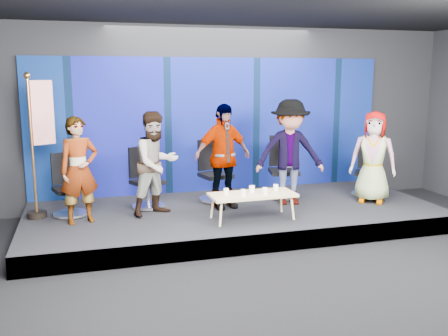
{
  "coord_description": "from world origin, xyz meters",
  "views": [
    {
      "loc": [
        -2.51,
        -5.49,
        2.58
      ],
      "look_at": [
        -0.22,
        2.4,
        1.03
      ],
      "focal_mm": 40.0,
      "sensor_mm": 36.0,
      "label": 1
    }
  ],
  "objects_px": {
    "panelist_a": "(79,170)",
    "coffee_table": "(252,196)",
    "chair_d": "(283,177)",
    "panelist_d": "(290,152)",
    "chair_e": "(367,178)",
    "mug_e": "(276,187)",
    "panelist_b": "(156,164)",
    "panelist_e": "(373,157)",
    "mug_a": "(226,191)",
    "flag_stand": "(39,142)",
    "mug_c": "(252,189)",
    "chair_b": "(146,188)",
    "mug_d": "(265,191)",
    "mug_b": "(243,193)",
    "panelist_c": "(223,156)",
    "chair_a": "(69,195)",
    "chair_c": "(214,181)"
  },
  "relations": [
    {
      "from": "panelist_a",
      "to": "coffee_table",
      "type": "height_order",
      "value": "panelist_a"
    },
    {
      "from": "chair_d",
      "to": "panelist_d",
      "type": "bearing_deg",
      "value": -88.93
    },
    {
      "from": "chair_e",
      "to": "mug_e",
      "type": "height_order",
      "value": "chair_e"
    },
    {
      "from": "panelist_b",
      "to": "mug_e",
      "type": "relative_size",
      "value": 17.88
    },
    {
      "from": "coffee_table",
      "to": "panelist_e",
      "type": "bearing_deg",
      "value": 10.48
    },
    {
      "from": "mug_a",
      "to": "flag_stand",
      "type": "bearing_deg",
      "value": 159.76
    },
    {
      "from": "mug_c",
      "to": "chair_b",
      "type": "bearing_deg",
      "value": 143.87
    },
    {
      "from": "panelist_b",
      "to": "chair_d",
      "type": "xyz_separation_m",
      "value": [
        2.46,
        0.52,
        -0.47
      ]
    },
    {
      "from": "chair_e",
      "to": "panelist_e",
      "type": "height_order",
      "value": "panelist_e"
    },
    {
      "from": "mug_d",
      "to": "mug_c",
      "type": "bearing_deg",
      "value": 135.6
    },
    {
      "from": "mug_d",
      "to": "flag_stand",
      "type": "height_order",
      "value": "flag_stand"
    },
    {
      "from": "panelist_a",
      "to": "flag_stand",
      "type": "distance_m",
      "value": 0.88
    },
    {
      "from": "coffee_table",
      "to": "mug_a",
      "type": "xyz_separation_m",
      "value": [
        -0.42,
        0.06,
        0.08
      ]
    },
    {
      "from": "panelist_b",
      "to": "panelist_e",
      "type": "distance_m",
      "value": 3.87
    },
    {
      "from": "panelist_a",
      "to": "mug_b",
      "type": "height_order",
      "value": "panelist_a"
    },
    {
      "from": "chair_b",
      "to": "panelist_b",
      "type": "xyz_separation_m",
      "value": [
        0.11,
        -0.49,
        0.5
      ]
    },
    {
      "from": "mug_c",
      "to": "panelist_c",
      "type": "bearing_deg",
      "value": 110.0
    },
    {
      "from": "chair_a",
      "to": "panelist_b",
      "type": "bearing_deg",
      "value": -30.29
    },
    {
      "from": "panelist_d",
      "to": "mug_d",
      "type": "height_order",
      "value": "panelist_d"
    },
    {
      "from": "panelist_e",
      "to": "panelist_a",
      "type": "bearing_deg",
      "value": -144.89
    },
    {
      "from": "chair_a",
      "to": "coffee_table",
      "type": "relative_size",
      "value": 0.74
    },
    {
      "from": "panelist_b",
      "to": "coffee_table",
      "type": "relative_size",
      "value": 1.24
    },
    {
      "from": "panelist_e",
      "to": "mug_a",
      "type": "distance_m",
      "value": 2.91
    },
    {
      "from": "mug_b",
      "to": "flag_stand",
      "type": "xyz_separation_m",
      "value": [
        -3.03,
        1.19,
        0.76
      ]
    },
    {
      "from": "panelist_b",
      "to": "panelist_d",
      "type": "bearing_deg",
      "value": -25.36
    },
    {
      "from": "mug_b",
      "to": "mug_e",
      "type": "distance_m",
      "value": 0.66
    },
    {
      "from": "panelist_e",
      "to": "coffee_table",
      "type": "xyz_separation_m",
      "value": [
        -2.45,
        -0.45,
        -0.44
      ]
    },
    {
      "from": "panelist_c",
      "to": "mug_b",
      "type": "xyz_separation_m",
      "value": [
        0.07,
        -0.92,
        -0.43
      ]
    },
    {
      "from": "chair_d",
      "to": "flag_stand",
      "type": "relative_size",
      "value": 0.5
    },
    {
      "from": "panelist_e",
      "to": "mug_b",
      "type": "bearing_deg",
      "value": -131.7
    },
    {
      "from": "panelist_e",
      "to": "mug_c",
      "type": "bearing_deg",
      "value": -134.69
    },
    {
      "from": "chair_a",
      "to": "panelist_e",
      "type": "xyz_separation_m",
      "value": [
        5.25,
        -0.59,
        0.49
      ]
    },
    {
      "from": "chair_a",
      "to": "mug_e",
      "type": "bearing_deg",
      "value": -32.69
    },
    {
      "from": "chair_c",
      "to": "flag_stand",
      "type": "xyz_separation_m",
      "value": [
        -2.94,
        -0.24,
        0.86
      ]
    },
    {
      "from": "chair_b",
      "to": "chair_d",
      "type": "relative_size",
      "value": 0.92
    },
    {
      "from": "chair_c",
      "to": "mug_d",
      "type": "relative_size",
      "value": 10.94
    },
    {
      "from": "panelist_d",
      "to": "mug_c",
      "type": "height_order",
      "value": "panelist_d"
    },
    {
      "from": "coffee_table",
      "to": "mug_b",
      "type": "xyz_separation_m",
      "value": [
        -0.18,
        -0.1,
        0.08
      ]
    },
    {
      "from": "chair_a",
      "to": "chair_b",
      "type": "bearing_deg",
      "value": -9.8
    },
    {
      "from": "panelist_a",
      "to": "chair_d",
      "type": "bearing_deg",
      "value": -6.59
    },
    {
      "from": "panelist_c",
      "to": "coffee_table",
      "type": "xyz_separation_m",
      "value": [
        0.26,
        -0.83,
        -0.51
      ]
    },
    {
      "from": "mug_a",
      "to": "panelist_b",
      "type": "bearing_deg",
      "value": 146.9
    },
    {
      "from": "chair_c",
      "to": "chair_b",
      "type": "bearing_deg",
      "value": 172.71
    },
    {
      "from": "chair_b",
      "to": "panelist_c",
      "type": "height_order",
      "value": "panelist_c"
    },
    {
      "from": "flag_stand",
      "to": "chair_d",
      "type": "bearing_deg",
      "value": -27.38
    },
    {
      "from": "chair_e",
      "to": "flag_stand",
      "type": "height_order",
      "value": "flag_stand"
    },
    {
      "from": "chair_e",
      "to": "mug_b",
      "type": "bearing_deg",
      "value": -123.86
    },
    {
      "from": "coffee_table",
      "to": "mug_e",
      "type": "height_order",
      "value": "mug_e"
    },
    {
      "from": "chair_a",
      "to": "panelist_c",
      "type": "xyz_separation_m",
      "value": [
        2.55,
        -0.22,
        0.56
      ]
    },
    {
      "from": "chair_e",
      "to": "chair_a",
      "type": "bearing_deg",
      "value": -144.88
    }
  ]
}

